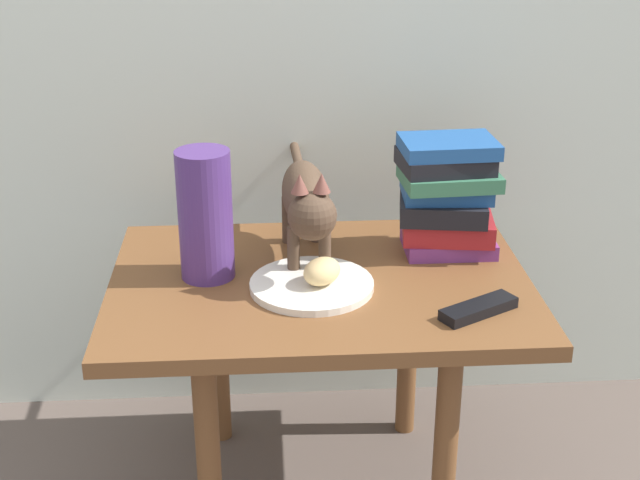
# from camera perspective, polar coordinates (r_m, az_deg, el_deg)

# --- Properties ---
(side_table) EXTENTS (0.80, 0.57, 0.50)m
(side_table) POSITION_cam_1_polar(r_m,az_deg,el_deg) (1.75, -0.00, -4.47)
(side_table) COLOR brown
(side_table) RESTS_ON ground
(plate) EXTENTS (0.23, 0.23, 0.01)m
(plate) POSITION_cam_1_polar(r_m,az_deg,el_deg) (1.67, -0.53, -2.87)
(plate) COLOR silver
(plate) RESTS_ON side_table
(bread_roll) EXTENTS (0.10, 0.10, 0.05)m
(bread_roll) POSITION_cam_1_polar(r_m,az_deg,el_deg) (1.65, -0.02, -2.00)
(bread_roll) COLOR #E0BC7A
(bread_roll) RESTS_ON plate
(cat) EXTENTS (0.10, 0.48, 0.23)m
(cat) POSITION_cam_1_polar(r_m,az_deg,el_deg) (1.73, -0.87, 2.57)
(cat) COLOR #4C3828
(cat) RESTS_ON side_table
(book_stack) EXTENTS (0.20, 0.16, 0.24)m
(book_stack) POSITION_cam_1_polar(r_m,az_deg,el_deg) (1.81, 8.03, 2.78)
(book_stack) COLOR #72337A
(book_stack) RESTS_ON side_table
(green_vase) EXTENTS (0.10, 0.10, 0.25)m
(green_vase) POSITION_cam_1_polar(r_m,az_deg,el_deg) (1.69, -7.29, 1.58)
(green_vase) COLOR #4C2D72
(green_vase) RESTS_ON side_table
(tv_remote) EXTENTS (0.15, 0.11, 0.02)m
(tv_remote) POSITION_cam_1_polar(r_m,az_deg,el_deg) (1.61, 10.03, -4.32)
(tv_remote) COLOR black
(tv_remote) RESTS_ON side_table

